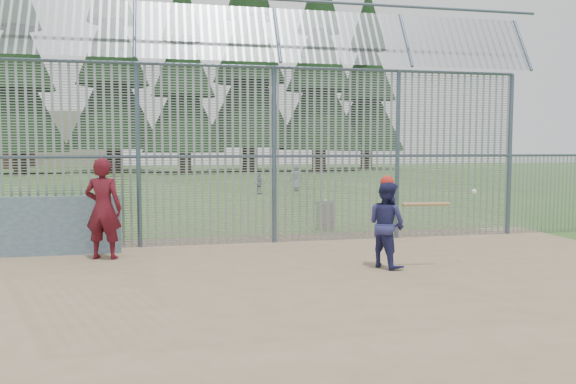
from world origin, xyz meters
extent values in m
plane|color=#2D511E|center=(0.00, 0.00, 0.00)|extent=(120.00, 120.00, 0.00)
cube|color=#756047|center=(0.00, -0.50, 0.01)|extent=(14.00, 10.00, 0.02)
cube|color=#38566B|center=(-4.60, 2.90, 0.62)|extent=(2.50, 0.12, 1.20)
imported|color=navy|center=(1.50, 0.44, 0.81)|extent=(0.87, 0.95, 1.57)
imported|color=maroon|center=(-3.62, 2.31, 1.01)|extent=(0.83, 0.66, 1.99)
imported|color=slate|center=(3.90, 18.26, 0.68)|extent=(0.69, 0.47, 1.37)
imported|color=slate|center=(1.78, 16.68, 0.49)|extent=(0.59, 0.57, 0.99)
sphere|color=#B52118|center=(1.50, 0.44, 1.57)|extent=(0.25, 0.25, 0.25)
cylinder|color=#AA7F4C|center=(2.20, 0.29, 1.18)|extent=(0.85, 0.18, 0.07)
sphere|color=#AA7F4C|center=(1.77, 0.29, 1.18)|extent=(0.09, 0.09, 0.09)
sphere|color=white|center=(3.18, 0.33, 1.39)|extent=(0.09, 0.09, 0.09)
cylinder|color=gray|center=(1.72, 5.22, 0.35)|extent=(0.52, 0.52, 0.70)
cylinder|color=#9EA0A5|center=(1.72, 5.22, 0.72)|extent=(0.56, 0.56, 0.05)
sphere|color=#9EA0A5|center=(1.72, 5.22, 0.77)|extent=(0.10, 0.10, 0.10)
cube|color=slate|center=(-7.08, 8.32, 0.45)|extent=(3.00, 0.25, 0.05)
cube|color=slate|center=(-7.08, 8.67, 0.70)|extent=(3.00, 0.25, 0.05)
cube|color=slate|center=(-5.68, 8.32, 0.35)|extent=(0.06, 0.90, 0.70)
cylinder|color=#47566B|center=(-3.00, 3.50, 2.00)|extent=(0.10, 0.10, 4.00)
cylinder|color=#47566B|center=(0.00, 3.50, 2.00)|extent=(0.10, 0.10, 4.00)
cylinder|color=#47566B|center=(3.00, 3.50, 2.00)|extent=(0.10, 0.10, 4.00)
cylinder|color=#47566B|center=(6.00, 3.50, 2.00)|extent=(0.10, 0.10, 4.00)
cylinder|color=#47566B|center=(0.00, 3.50, 4.00)|extent=(12.00, 0.07, 0.07)
cylinder|color=#47566B|center=(0.00, 3.50, 2.00)|extent=(12.00, 0.06, 0.06)
cube|color=gray|center=(0.00, 3.50, 2.00)|extent=(12.00, 0.02, 4.00)
cube|color=gray|center=(0.00, 3.12, 4.65)|extent=(12.00, 0.77, 1.31)
cylinder|color=#47566B|center=(6.00, 3.50, 1.00)|extent=(0.08, 0.08, 2.00)
cylinder|color=#332319|center=(-14.00, 40.00, 1.53)|extent=(1.19, 1.19, 3.06)
cone|color=black|center=(-14.00, 40.00, 10.20)|extent=(7.48, 7.48, 13.94)
cylinder|color=#332319|center=(-7.00, 43.00, 1.71)|extent=(1.33, 1.33, 3.42)
cone|color=black|center=(-7.00, 43.00, 11.40)|extent=(8.36, 8.36, 15.58)
cylinder|color=#332319|center=(-1.00, 39.00, 1.44)|extent=(1.12, 1.12, 2.88)
cone|color=black|center=(-1.00, 39.00, 9.60)|extent=(7.04, 7.04, 13.12)
cylinder|color=#332319|center=(5.00, 42.00, 1.80)|extent=(1.40, 1.40, 3.60)
cone|color=black|center=(5.00, 42.00, 12.00)|extent=(8.80, 8.80, 16.40)
cylinder|color=#332319|center=(11.00, 40.00, 1.62)|extent=(1.26, 1.26, 3.24)
cone|color=black|center=(11.00, 40.00, 10.80)|extent=(7.92, 7.92, 14.76)
cylinder|color=#332319|center=(17.00, 44.00, 1.53)|extent=(1.19, 1.19, 3.06)
cone|color=black|center=(17.00, 44.00, 10.20)|extent=(7.48, 7.48, 13.94)
cube|color=#B2A58C|center=(-12.00, 58.00, 3.00)|extent=(8.00, 7.00, 6.00)
camera|label=1|loc=(-2.37, -9.08, 2.22)|focal=35.00mm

